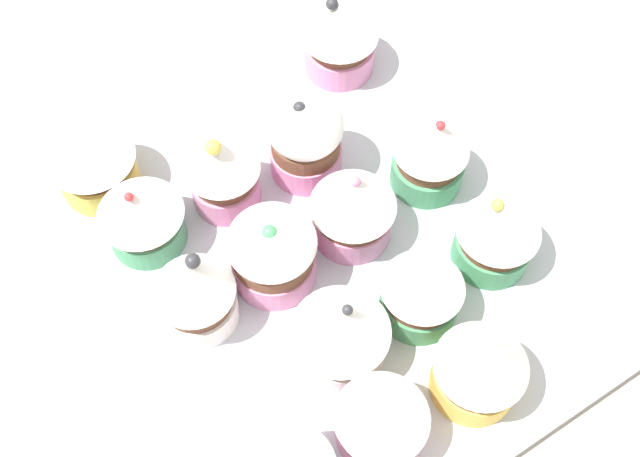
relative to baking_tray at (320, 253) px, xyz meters
The scene contains 16 objects.
ground_plane 2.10cm from the baking_tray, ahead, with size 180.00×180.00×3.00cm, color #B2A899.
baking_tray is the anchor object (origin of this frame).
cupcake_0 18.44cm from the baking_tray, 140.87° to the right, with size 6.67×6.67×6.57cm.
cupcake_1 13.50cm from the baking_tray, 126.53° to the right, with size 6.32×6.32×6.84cm.
cupcake_2 11.02cm from the baking_tray, 87.20° to the right, with size 5.72×5.72×8.14cm.
cupcake_4 9.64cm from the baking_tray, 154.03° to the right, with size 5.69×5.69×8.16cm.
cupcake_5 5.46cm from the baking_tray, 88.37° to the right, with size 6.29×6.29×6.66cm.
cupcake_6 9.42cm from the baking_tray, 22.88° to the right, with size 6.70×6.70×7.57cm.
cupcake_7 15.06cm from the baking_tray, 16.79° to the right, with size 6.07×6.07×7.29cm.
cupcake_8 8.63cm from the baking_tray, 156.29° to the left, with size 5.75×5.75×7.79cm.
cupcake_9 5.02cm from the baking_tray, 94.23° to the left, with size 6.32×6.32×7.14cm.
cupcake_10 9.59cm from the baking_tray, 21.86° to the left, with size 5.78×5.78×7.31cm.
cupcake_11 15.45cm from the baking_tray, 11.84° to the left, with size 6.17×6.17×7.73cm.
cupcake_12 18.55cm from the baking_tray, 142.62° to the left, with size 6.43×6.43×7.64cm.
cupcake_13 11.11cm from the baking_tray, 94.60° to the left, with size 5.75×5.75×7.19cm.
cupcake_14 13.24cm from the baking_tray, 54.71° to the left, with size 6.02×6.02×7.48cm.
Camera 1 is at (23.75, -14.97, 52.43)cm, focal length 43.96 mm.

